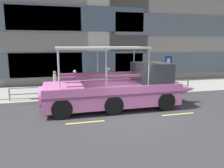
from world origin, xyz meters
name	(u,v)px	position (x,y,z in m)	size (l,w,h in m)	color
ground_plane	(129,113)	(0.00, 0.00, 0.00)	(120.00, 120.00, 0.00)	#333335
sidewalk	(105,90)	(0.00, 5.60, 0.09)	(32.00, 4.80, 0.18)	#99968E
curb_edge	(114,97)	(0.00, 3.11, 0.09)	(32.00, 0.18, 0.18)	#B2ADA3
lane_centreline	(134,118)	(0.00, -0.79, 0.00)	(25.80, 0.12, 0.01)	#DBD64C
curb_guardrail	(108,87)	(-0.33, 3.45, 0.73)	(12.19, 0.09, 0.81)	gray
parking_sign	(168,67)	(4.37, 4.08, 1.90)	(0.60, 0.12, 2.53)	#4C4F54
duck_tour_boat	(120,89)	(-0.15, 1.12, 1.09)	(9.14, 2.61, 3.41)	pink
pedestrian_near_bow	(136,77)	(2.20, 4.86, 1.10)	(0.21, 0.44, 1.52)	#47423D
pedestrian_mid_left	(109,77)	(0.07, 4.70, 1.20)	(0.25, 0.48, 1.69)	black
pedestrian_mid_right	(75,79)	(-2.36, 4.66, 1.16)	(0.33, 0.37, 1.62)	black
pedestrian_near_stern	(55,80)	(-3.70, 4.79, 1.13)	(0.23, 0.45, 1.58)	#1E2338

